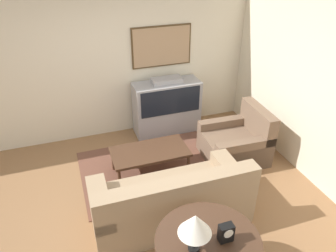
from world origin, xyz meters
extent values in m
plane|color=#8E6642|center=(0.00, 0.00, 0.00)|extent=(12.00, 12.00, 0.00)
cube|color=beige|center=(0.00, 2.13, 1.35)|extent=(12.00, 0.06, 2.70)
cube|color=#4C381E|center=(0.99, 2.08, 1.57)|extent=(1.08, 0.03, 0.72)
cube|color=tan|center=(0.99, 2.07, 1.57)|extent=(1.03, 0.01, 0.67)
cube|color=beige|center=(2.63, 0.00, 1.35)|extent=(0.06, 12.00, 2.70)
cube|color=brown|center=(0.39, 0.76, 0.01)|extent=(2.23, 1.64, 0.01)
cube|color=#9E9EA3|center=(0.99, 1.81, 0.22)|extent=(1.21, 0.46, 0.44)
cube|color=#9E9EA3|center=(0.99, 1.81, 0.72)|extent=(1.21, 0.46, 0.54)
cube|color=black|center=(0.99, 1.58, 0.72)|extent=(1.09, 0.01, 0.48)
cube|color=#9E9EA3|center=(0.99, 1.81, 1.03)|extent=(0.55, 0.25, 0.09)
cube|color=#9E8466|center=(0.32, -0.29, 0.21)|extent=(2.02, 0.91, 0.43)
cube|color=#9E8466|center=(0.32, -0.63, 0.65)|extent=(2.01, 0.24, 0.45)
cube|color=#9E8466|center=(1.21, -0.30, 0.29)|extent=(0.25, 0.90, 0.59)
cube|color=#9E8466|center=(-0.57, -0.28, 0.29)|extent=(0.25, 0.90, 0.59)
cube|color=#715F49|center=(0.77, -0.50, 0.60)|extent=(0.36, 0.12, 0.34)
cube|color=#715F49|center=(-0.13, -0.49, 0.60)|extent=(0.36, 0.12, 0.34)
cube|color=brown|center=(1.76, 0.62, 0.21)|extent=(1.01, 0.92, 0.42)
cube|color=brown|center=(2.16, 0.60, 0.65)|extent=(0.22, 0.89, 0.46)
cube|color=brown|center=(1.78, 0.98, 0.28)|extent=(0.98, 0.20, 0.56)
cube|color=brown|center=(1.75, 0.26, 0.28)|extent=(0.98, 0.20, 0.56)
cube|color=#472D1E|center=(0.33, 0.67, 0.41)|extent=(1.17, 0.62, 0.04)
cylinder|color=#472D1E|center=(-0.20, 0.42, 0.19)|extent=(0.04, 0.04, 0.39)
cylinder|color=#472D1E|center=(0.87, 0.42, 0.19)|extent=(0.04, 0.04, 0.39)
cylinder|color=#472D1E|center=(-0.20, 0.93, 0.19)|extent=(0.04, 0.04, 0.39)
cylinder|color=#472D1E|center=(0.87, 0.93, 0.19)|extent=(0.04, 0.04, 0.39)
cylinder|color=#472D1E|center=(0.33, -1.38, 0.71)|extent=(1.04, 1.04, 0.04)
cube|color=#472D1E|center=(0.33, -1.38, 0.65)|extent=(0.89, 0.42, 0.08)
cylinder|color=#472D1E|center=(0.70, -1.33, 0.34)|extent=(0.05, 0.05, 0.69)
cylinder|color=black|center=(0.16, -1.43, 0.74)|extent=(0.11, 0.11, 0.02)
cylinder|color=black|center=(0.16, -1.43, 0.94)|extent=(0.02, 0.02, 0.37)
cone|color=white|center=(0.16, -1.43, 1.06)|extent=(0.31, 0.31, 0.21)
cube|color=black|center=(0.49, -1.43, 0.83)|extent=(0.14, 0.09, 0.19)
cylinder|color=white|center=(0.49, -1.47, 0.86)|extent=(0.10, 0.01, 0.10)
camera|label=1|loc=(-0.74, -3.29, 3.29)|focal=35.00mm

